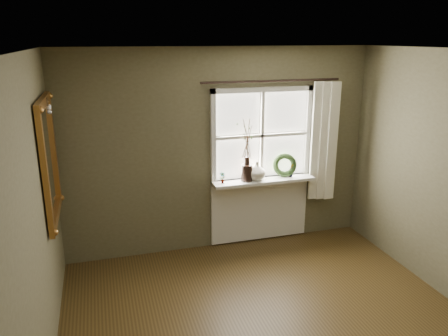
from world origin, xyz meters
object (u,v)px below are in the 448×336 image
at_px(wreath, 285,168).
at_px(dark_jug, 247,173).
at_px(cream_vase, 257,171).
at_px(gilt_mirror, 49,160).

bearing_deg(wreath, dark_jug, -155.65).
relative_size(dark_jug, cream_vase, 0.88).
xyz_separation_m(cream_vase, wreath, (0.41, 0.04, -0.00)).
height_order(cream_vase, wreath, wreath).
xyz_separation_m(wreath, gilt_mirror, (-2.82, -0.62, 0.50)).
xyz_separation_m(cream_vase, gilt_mirror, (-2.42, -0.58, 0.49)).
height_order(dark_jug, gilt_mirror, gilt_mirror).
xyz_separation_m(dark_jug, wreath, (0.54, 0.04, 0.01)).
bearing_deg(wreath, cream_vase, -154.27).
bearing_deg(dark_jug, gilt_mirror, -165.74).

